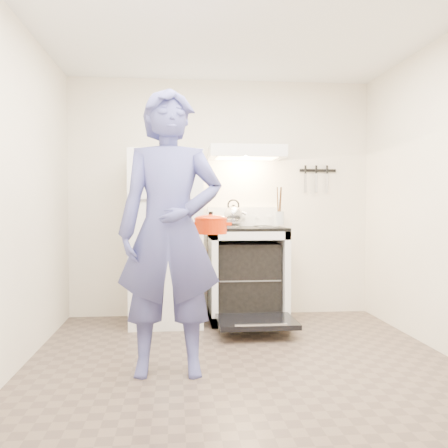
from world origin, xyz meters
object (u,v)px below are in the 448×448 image
(refrigerator, at_px, (166,238))
(person, at_px, (170,232))
(tea_kettle, at_px, (233,213))
(stove_body, at_px, (247,275))
(dutch_oven, at_px, (211,226))

(refrigerator, height_order, person, person)
(refrigerator, height_order, tea_kettle, refrigerator)
(stove_body, distance_m, tea_kettle, 0.67)
(refrigerator, relative_size, stove_body, 1.85)
(tea_kettle, distance_m, dutch_oven, 1.39)
(person, bearing_deg, refrigerator, 92.84)
(stove_body, bearing_deg, person, -116.13)
(stove_body, bearing_deg, dutch_oven, -111.03)
(refrigerator, bearing_deg, dutch_oven, -72.64)
(tea_kettle, height_order, person, person)
(stove_body, xyz_separation_m, dutch_oven, (-0.45, -1.17, 0.55))
(stove_body, distance_m, dutch_oven, 1.37)
(stove_body, distance_m, person, 1.80)
(stove_body, xyz_separation_m, tea_kettle, (-0.12, 0.17, 0.63))
(dutch_oven, bearing_deg, stove_body, 68.97)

